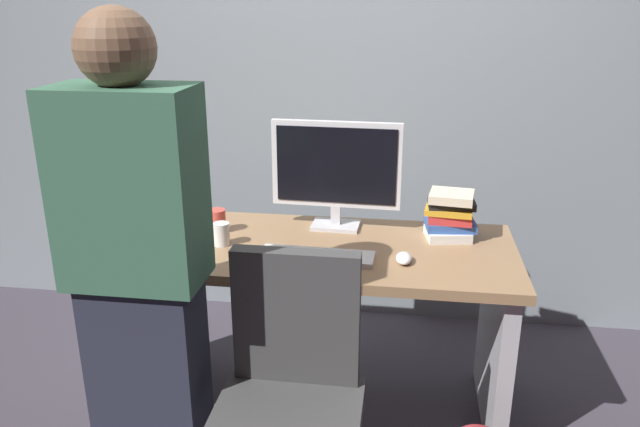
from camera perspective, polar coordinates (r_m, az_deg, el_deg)
The scene contains 11 objects.
ground_plane at distance 2.81m, azimuth 0.15°, elevation -16.84°, with size 9.00×9.00×0.00m, color #3D3842.
wall_back at distance 3.15m, azimuth 2.50°, elevation 16.45°, with size 6.40×0.10×3.00m, color gray.
desk at distance 2.54m, azimuth 0.16°, elevation -7.50°, with size 1.53×0.68×0.73m.
office_chair at distance 1.99m, azimuth -2.91°, elevation -18.70°, with size 0.52×0.52×0.94m.
person_at_desk at distance 1.96m, azimuth -16.27°, elevation -6.11°, with size 0.40×0.24×1.64m.
monitor at distance 2.56m, azimuth 1.50°, elevation 4.12°, with size 0.54×0.15×0.46m.
keyboard at distance 2.32m, azimuth -0.32°, elevation -3.96°, with size 0.43×0.13×0.02m, color white.
mouse at distance 2.31m, azimuth 7.75°, elevation -4.11°, with size 0.06×0.10×0.03m, color white.
cup_near_keyboard at distance 2.47m, azimuth -9.08°, elevation -1.88°, with size 0.06×0.06×0.09m, color silver.
cup_by_monitor at distance 2.60m, azimuth -9.47°, elevation -0.67°, with size 0.07×0.07×0.10m, color #D84C3F.
book_stack at distance 2.55m, azimuth 11.91°, elevation -0.15°, with size 0.21×0.19×0.19m.
Camera 1 is at (0.31, -2.25, 1.65)m, focal length 34.65 mm.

